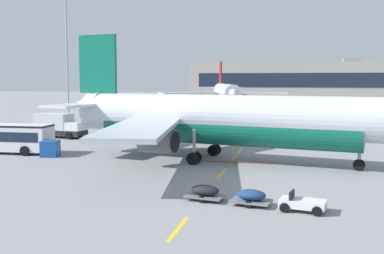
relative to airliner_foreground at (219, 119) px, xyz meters
name	(u,v)px	position (x,y,z in m)	size (l,w,h in m)	color
apron_paint_markings	(249,139)	(1.23, 15.99, -3.95)	(8.00, 95.98, 0.01)	yellow
airliner_foreground	(219,119)	(0.00, 0.00, 0.00)	(34.69, 34.02, 12.20)	silver
airliner_far_center	(226,93)	(-11.01, 77.88, 0.13)	(34.61, 35.55, 12.61)	silver
catering_truck	(59,125)	(-23.37, 12.57, -2.30)	(7.28, 3.45, 3.14)	black
baggage_train	(252,197)	(4.50, -15.01, -3.42)	(8.72, 3.10, 1.14)	silver
uld_cargo_container	(50,149)	(-16.66, -1.44, -3.15)	(1.86, 1.83, 1.60)	#194C9E
apron_light_mast_near	(66,27)	(-37.50, 42.44, 13.84)	(1.80, 1.80, 29.16)	slate
terminal_satellite	(313,82)	(12.95, 128.65, 2.69)	(84.96, 25.24, 14.85)	#9E998E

